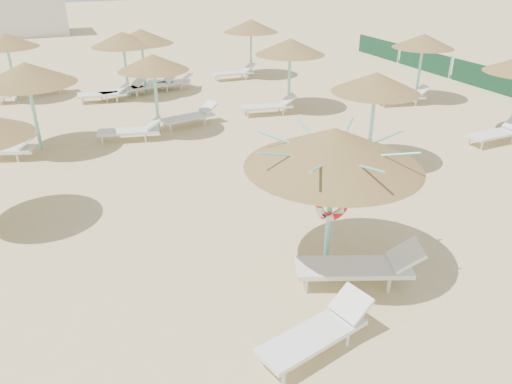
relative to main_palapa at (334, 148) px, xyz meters
name	(u,v)px	position (x,y,z in m)	size (l,w,h in m)	color
ground	(315,283)	(-0.45, -0.40, -2.49)	(120.00, 120.00, 0.00)	#DAB885
main_palapa	(334,148)	(0.00, 0.00, 0.00)	(3.20, 3.20, 2.87)	#7BD5CB
lounger_main_a	(319,331)	(-1.23, -1.91, -2.15)	(2.06, 1.06, 0.72)	white
lounger_main_b	(362,266)	(0.32, -0.73, -2.10)	(2.37, 1.47, 0.83)	white
palapa_field	(204,54)	(0.83, 10.31, -0.20)	(18.94, 14.19, 2.71)	#7BD5CB
service_hut	(6,12)	(-6.45, 34.60, -0.85)	(8.40, 4.40, 3.25)	silver
windbreak_fence	(484,77)	(13.55, 9.56, -1.99)	(0.08, 19.84, 1.10)	#1B5238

